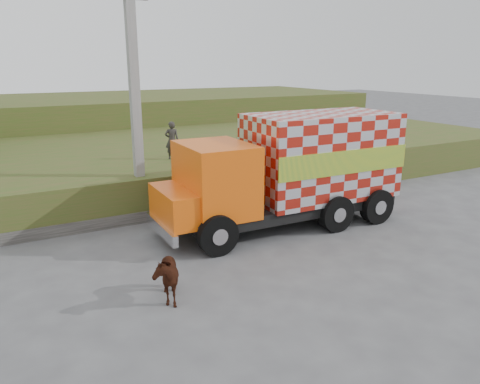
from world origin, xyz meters
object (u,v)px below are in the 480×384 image
cargo_truck (293,170)px  utility_pole (135,100)px  cow (164,275)px  pedestrian (172,140)px

cargo_truck → utility_pole: bearing=145.1°
utility_pole → cargo_truck: (4.21, -3.09, -2.20)m
utility_pole → cargo_truck: utility_pole is taller
cargo_truck → cow: (-5.52, -2.88, -1.28)m
utility_pole → cargo_truck: size_ratio=0.97×
utility_pole → pedestrian: bearing=46.7°
pedestrian → utility_pole: bearing=68.2°
pedestrian → cow: bearing=89.2°
cow → cargo_truck: bearing=40.8°
utility_pole → cow: bearing=-102.4°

